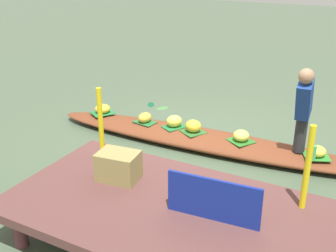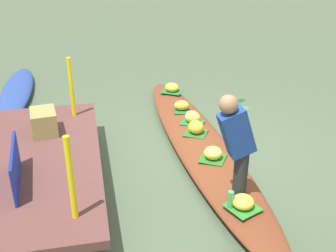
{
  "view_description": "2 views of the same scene",
  "coord_description": "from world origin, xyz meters",
  "px_view_note": "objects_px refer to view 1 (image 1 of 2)",
  "views": [
    {
      "loc": [
        -2.25,
        5.43,
        2.77
      ],
      "look_at": [
        0.49,
        0.29,
        0.34
      ],
      "focal_mm": 44.59,
      "sensor_mm": 36.0,
      "label": 1
    },
    {
      "loc": [
        -5.09,
        1.53,
        2.99
      ],
      "look_at": [
        -0.02,
        0.48,
        0.47
      ],
      "focal_mm": 44.51,
      "sensor_mm": 36.0,
      "label": 2
    }
  ],
  "objects_px": {
    "banana_bunch_0": "(317,151)",
    "banana_bunch_4": "(103,109)",
    "banana_bunch_5": "(145,118)",
    "vendor_boat": "(205,140)",
    "vendor_person": "(304,106)",
    "produce_crate": "(118,166)",
    "banana_bunch_1": "(241,136)",
    "banana_bunch_3": "(174,121)",
    "water_bottle": "(314,153)",
    "market_banner": "(213,200)",
    "banana_bunch_2": "(193,126)"
  },
  "relations": [
    {
      "from": "banana_bunch_5",
      "to": "water_bottle",
      "type": "distance_m",
      "value": 2.68
    },
    {
      "from": "vendor_person",
      "to": "produce_crate",
      "type": "bearing_deg",
      "value": 54.4
    },
    {
      "from": "vendor_boat",
      "to": "banana_bunch_5",
      "type": "bearing_deg",
      "value": -0.91
    },
    {
      "from": "banana_bunch_2",
      "to": "water_bottle",
      "type": "xyz_separation_m",
      "value": [
        -1.81,
        0.1,
        0.0
      ]
    },
    {
      "from": "banana_bunch_3",
      "to": "banana_bunch_5",
      "type": "bearing_deg",
      "value": 5.59
    },
    {
      "from": "banana_bunch_1",
      "to": "banana_bunch_3",
      "type": "distance_m",
      "value": 1.11
    },
    {
      "from": "banana_bunch_4",
      "to": "water_bottle",
      "type": "relative_size",
      "value": 1.23
    },
    {
      "from": "banana_bunch_0",
      "to": "banana_bunch_4",
      "type": "bearing_deg",
      "value": 0.33
    },
    {
      "from": "banana_bunch_5",
      "to": "vendor_person",
      "type": "distance_m",
      "value": 2.53
    },
    {
      "from": "vendor_boat",
      "to": "banana_bunch_0",
      "type": "height_order",
      "value": "banana_bunch_0"
    },
    {
      "from": "banana_bunch_4",
      "to": "produce_crate",
      "type": "bearing_deg",
      "value": 130.23
    },
    {
      "from": "produce_crate",
      "to": "banana_bunch_4",
      "type": "bearing_deg",
      "value": -49.77
    },
    {
      "from": "banana_bunch_0",
      "to": "banana_bunch_4",
      "type": "distance_m",
      "value": 3.56
    },
    {
      "from": "vendor_person",
      "to": "vendor_boat",
      "type": "bearing_deg",
      "value": -0.73
    },
    {
      "from": "produce_crate",
      "to": "banana_bunch_2",
      "type": "bearing_deg",
      "value": -88.06
    },
    {
      "from": "vendor_person",
      "to": "produce_crate",
      "type": "distance_m",
      "value": 2.62
    },
    {
      "from": "vendor_boat",
      "to": "produce_crate",
      "type": "xyz_separation_m",
      "value": [
        0.12,
        2.14,
        0.52
      ]
    },
    {
      "from": "banana_bunch_2",
      "to": "market_banner",
      "type": "height_order",
      "value": "market_banner"
    },
    {
      "from": "vendor_boat",
      "to": "produce_crate",
      "type": "distance_m",
      "value": 2.2
    },
    {
      "from": "banana_bunch_0",
      "to": "banana_bunch_3",
      "type": "height_order",
      "value": "banana_bunch_3"
    },
    {
      "from": "banana_bunch_0",
      "to": "banana_bunch_5",
      "type": "distance_m",
      "value": 2.7
    },
    {
      "from": "banana_bunch_1",
      "to": "market_banner",
      "type": "xyz_separation_m",
      "value": [
        -0.51,
        2.36,
        0.39
      ]
    },
    {
      "from": "banana_bunch_4",
      "to": "market_banner",
      "type": "bearing_deg",
      "value": 141.99
    },
    {
      "from": "banana_bunch_5",
      "to": "water_bottle",
      "type": "bearing_deg",
      "value": 177.99
    },
    {
      "from": "vendor_person",
      "to": "market_banner",
      "type": "height_order",
      "value": "vendor_person"
    },
    {
      "from": "banana_bunch_3",
      "to": "water_bottle",
      "type": "bearing_deg",
      "value": 176.18
    },
    {
      "from": "banana_bunch_4",
      "to": "water_bottle",
      "type": "height_order",
      "value": "water_bottle"
    },
    {
      "from": "banana_bunch_0",
      "to": "market_banner",
      "type": "relative_size",
      "value": 0.27
    },
    {
      "from": "vendor_boat",
      "to": "banana_bunch_3",
      "type": "height_order",
      "value": "banana_bunch_3"
    },
    {
      "from": "market_banner",
      "to": "banana_bunch_5",
      "type": "bearing_deg",
      "value": -51.85
    },
    {
      "from": "produce_crate",
      "to": "banana_bunch_3",
      "type": "bearing_deg",
      "value": -78.89
    },
    {
      "from": "banana_bunch_1",
      "to": "produce_crate",
      "type": "xyz_separation_m",
      "value": [
        0.69,
        2.14,
        0.33
      ]
    },
    {
      "from": "vendor_boat",
      "to": "banana_bunch_1",
      "type": "xyz_separation_m",
      "value": [
        -0.57,
        -0.01,
        0.19
      ]
    },
    {
      "from": "banana_bunch_2",
      "to": "banana_bunch_5",
      "type": "xyz_separation_m",
      "value": [
        0.87,
        0.01,
        -0.02
      ]
    },
    {
      "from": "vendor_boat",
      "to": "vendor_person",
      "type": "xyz_separation_m",
      "value": [
        -1.4,
        0.02,
        0.8
      ]
    },
    {
      "from": "banana_bunch_1",
      "to": "banana_bunch_5",
      "type": "relative_size",
      "value": 0.97
    },
    {
      "from": "water_bottle",
      "to": "banana_bunch_3",
      "type": "bearing_deg",
      "value": -3.82
    },
    {
      "from": "banana_bunch_0",
      "to": "banana_bunch_4",
      "type": "height_order",
      "value": "banana_bunch_4"
    },
    {
      "from": "banana_bunch_4",
      "to": "vendor_boat",
      "type": "bearing_deg",
      "value": -179.74
    },
    {
      "from": "vendor_boat",
      "to": "market_banner",
      "type": "bearing_deg",
      "value": 112.18
    },
    {
      "from": "banana_bunch_2",
      "to": "vendor_person",
      "type": "height_order",
      "value": "vendor_person"
    },
    {
      "from": "banana_bunch_0",
      "to": "banana_bunch_4",
      "type": "relative_size",
      "value": 0.92
    },
    {
      "from": "vendor_boat",
      "to": "banana_bunch_1",
      "type": "distance_m",
      "value": 0.6
    },
    {
      "from": "banana_bunch_0",
      "to": "banana_bunch_2",
      "type": "relative_size",
      "value": 0.98
    },
    {
      "from": "banana_bunch_3",
      "to": "vendor_boat",
      "type": "bearing_deg",
      "value": 177.82
    },
    {
      "from": "banana_bunch_5",
      "to": "banana_bunch_0",
      "type": "bearing_deg",
      "value": -179.11
    },
    {
      "from": "banana_bunch_1",
      "to": "banana_bunch_4",
      "type": "xyz_separation_m",
      "value": [
        2.49,
        0.01,
        -0.01
      ]
    },
    {
      "from": "banana_bunch_0",
      "to": "banana_bunch_3",
      "type": "distance_m",
      "value": 2.19
    },
    {
      "from": "banana_bunch_0",
      "to": "banana_bunch_5",
      "type": "height_order",
      "value": "banana_bunch_5"
    },
    {
      "from": "water_bottle",
      "to": "banana_bunch_5",
      "type": "bearing_deg",
      "value": -2.01
    }
  ]
}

